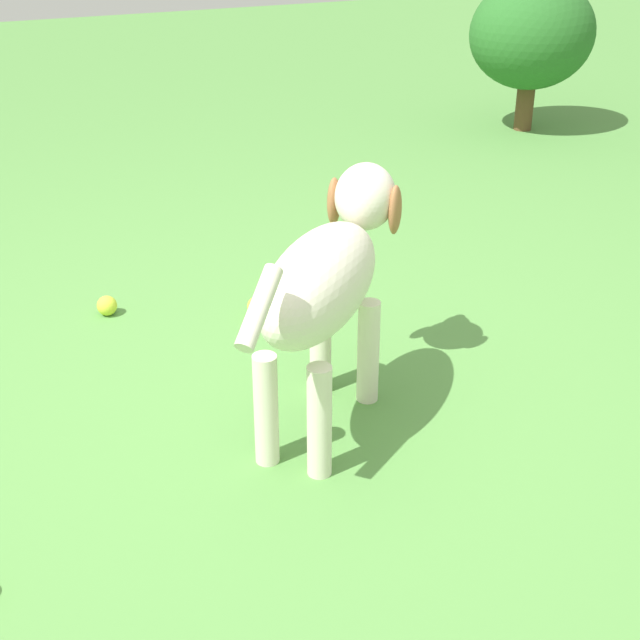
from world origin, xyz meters
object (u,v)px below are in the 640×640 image
(tennis_ball_1, at_px, (272,276))
(tennis_ball_2, at_px, (257,306))
(dog, at_px, (328,278))
(tennis_ball_0, at_px, (107,306))

(tennis_ball_1, relative_size, tennis_ball_2, 1.00)
(tennis_ball_1, distance_m, tennis_ball_2, 0.24)
(dog, xyz_separation_m, tennis_ball_2, (-0.03, -0.64, -0.38))
(tennis_ball_1, height_order, tennis_ball_2, same)
(tennis_ball_1, bearing_deg, dog, 79.71)
(dog, bearing_deg, tennis_ball_0, 71.21)
(dog, bearing_deg, tennis_ball_2, 41.94)
(tennis_ball_2, bearing_deg, tennis_ball_1, -122.05)
(dog, height_order, tennis_ball_0, dog)
(tennis_ball_0, bearing_deg, tennis_ball_1, -179.11)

